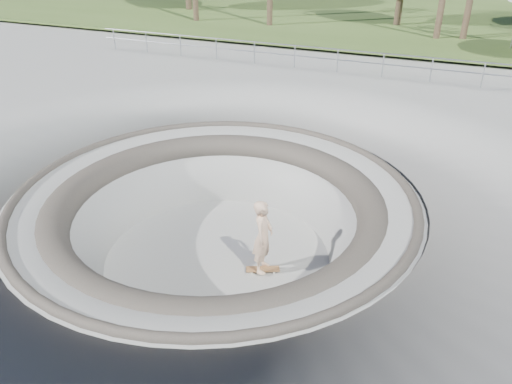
% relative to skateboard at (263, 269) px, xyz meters
% --- Properties ---
extents(ground, '(180.00, 180.00, 0.00)m').
position_rel_skateboard_xyz_m(ground, '(-1.40, 0.19, 1.83)').
color(ground, gray).
rests_on(ground, ground).
extents(skate_bowl, '(14.00, 14.00, 4.10)m').
position_rel_skateboard_xyz_m(skate_bowl, '(-1.40, 0.19, -0.00)').
color(skate_bowl, gray).
rests_on(skate_bowl, ground).
extents(grass_strip, '(180.00, 36.00, 0.12)m').
position_rel_skateboard_xyz_m(grass_strip, '(-1.40, 34.19, 2.05)').
color(grass_strip, '#3C5220').
rests_on(grass_strip, ground).
extents(distant_hills, '(103.20, 45.00, 28.60)m').
position_rel_skateboard_xyz_m(distant_hills, '(2.38, 57.36, -5.19)').
color(distant_hills, brown).
rests_on(distant_hills, ground).
extents(safety_railing, '(25.00, 0.06, 1.03)m').
position_rel_skateboard_xyz_m(safety_railing, '(-1.40, 12.19, 2.52)').
color(safety_railing, gray).
rests_on(safety_railing, ground).
extents(skateboard, '(0.89, 0.58, 0.09)m').
position_rel_skateboard_xyz_m(skateboard, '(0.00, 0.00, 0.00)').
color(skateboard, olive).
rests_on(skateboard, ground).
extents(skater, '(0.57, 0.79, 2.00)m').
position_rel_skateboard_xyz_m(skater, '(-0.00, 0.00, 1.02)').
color(skater, '#DFB390').
rests_on(skater, skateboard).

